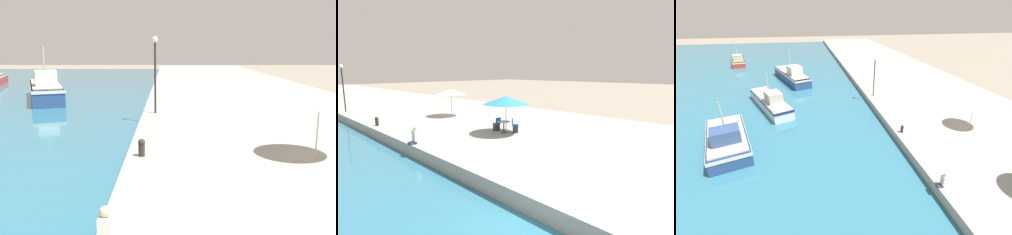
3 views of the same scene
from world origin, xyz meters
TOP-DOWN VIEW (x-y plane):
  - quay_promenade at (8.00, 37.00)m, footprint 16.00×90.00m
  - fishing_boat_near at (-13.73, 16.74)m, footprint 5.06×7.84m
  - fishing_boat_mid at (-11.26, 24.50)m, footprint 5.64×9.23m
  - fishing_boat_far at (-9.21, 34.95)m, footprint 5.98×10.61m
  - fishing_boat_distant at (-20.33, 49.00)m, footprint 4.27×8.43m
  - cafe_umbrella_white at (6.93, 15.41)m, footprint 2.67×2.67m
  - person_at_quay at (0.30, 8.94)m, footprint 0.53×0.36m
  - mooring_bollard at (0.58, 15.52)m, footprint 0.26×0.26m
  - lamppost at (0.78, 24.63)m, footprint 0.36×0.36m

SIDE VIEW (x-z plane):
  - quay_promenade at x=8.00m, z-range 0.00..0.69m
  - fishing_boat_distant at x=-20.33m, z-range -1.09..2.65m
  - fishing_boat_near at x=-13.73m, z-range -1.14..2.77m
  - fishing_boat_mid at x=-11.26m, z-range -1.18..2.86m
  - fishing_boat_far at x=-9.21m, z-range -1.38..3.31m
  - mooring_bollard at x=0.58m, z-range 0.71..1.37m
  - person_at_quay at x=0.30m, z-range 0.63..1.62m
  - cafe_umbrella_white at x=6.93m, z-range 1.64..4.02m
  - lamppost at x=0.78m, z-range 1.51..6.07m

